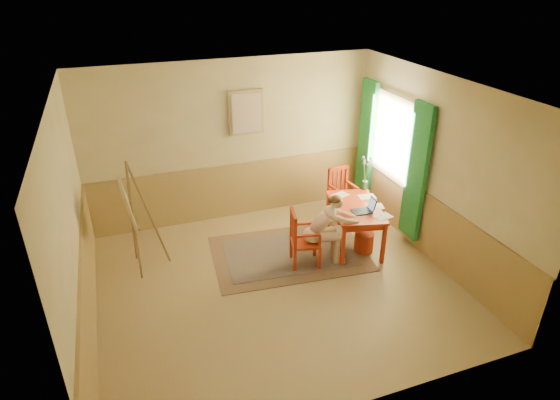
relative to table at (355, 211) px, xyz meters
name	(u,v)px	position (x,y,z in m)	size (l,w,h in m)	color
room	(276,197)	(-1.52, -0.56, 0.77)	(5.04, 4.54, 2.84)	tan
wainscot	(259,228)	(-1.52, 0.24, -0.13)	(5.00, 4.50, 1.00)	#A8894F
window	(391,150)	(0.89, 0.54, 0.71)	(0.12, 2.01, 2.20)	white
wall_portrait	(246,113)	(-1.27, 1.65, 1.27)	(0.60, 0.05, 0.76)	tan
rug	(289,253)	(-1.07, 0.11, -0.62)	(2.55, 1.83, 0.02)	#8C7251
table	(355,211)	(0.00, 0.00, 0.00)	(0.98, 1.34, 0.72)	#B73314
chair_left	(302,239)	(-0.99, -0.22, -0.18)	(0.49, 0.48, 0.91)	#B73314
chair_back	(342,194)	(0.23, 0.92, -0.16)	(0.46, 0.48, 0.94)	#B73314
figure	(325,227)	(-0.65, -0.28, 0.00)	(0.87, 0.46, 1.14)	beige
laptop	(365,209)	(0.05, -0.21, 0.13)	(0.36, 0.23, 0.21)	#1E2338
papers	(366,203)	(0.19, 0.02, 0.09)	(0.69, 1.13, 0.00)	white
vase	(365,175)	(0.44, 0.51, 0.35)	(0.26, 0.27, 0.57)	#3F724C
wastebasket	(364,242)	(0.08, -0.22, -0.47)	(0.30, 0.30, 0.33)	#A93B1D
easel	(131,208)	(-3.34, 0.53, 0.40)	(0.59, 0.77, 1.74)	olive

